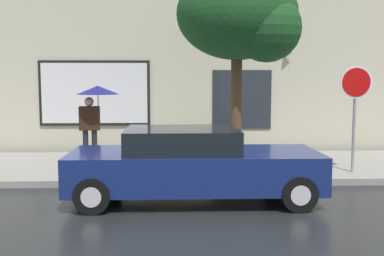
{
  "coord_description": "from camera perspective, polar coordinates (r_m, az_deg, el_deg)",
  "views": [
    {
      "loc": [
        -0.26,
        -8.82,
        2.32
      ],
      "look_at": [
        0.11,
        1.8,
        1.2
      ],
      "focal_mm": 43.32,
      "sensor_mm": 36.0,
      "label": 1
    }
  ],
  "objects": [
    {
      "name": "sidewalk",
      "position": [
        12.04,
        -0.73,
        -4.73
      ],
      "size": [
        20.0,
        4.0,
        0.15
      ],
      "primitive_type": "cube",
      "color": "gray",
      "rests_on": "ground"
    },
    {
      "name": "pedestrian_with_umbrella",
      "position": [
        12.1,
        -11.82,
        3.3
      ],
      "size": [
        1.09,
        1.09,
        2.01
      ],
      "color": "black",
      "rests_on": "sidewalk"
    },
    {
      "name": "stop_sign",
      "position": [
        11.34,
        19.47,
        3.57
      ],
      "size": [
        0.76,
        0.1,
        2.48
      ],
      "color": "gray",
      "rests_on": "sidewalk"
    },
    {
      "name": "building_facade",
      "position": [
        14.37,
        -1.07,
        10.64
      ],
      "size": [
        20.0,
        0.67,
        7.0
      ],
      "color": "beige",
      "rests_on": "ground"
    },
    {
      "name": "ground_plane",
      "position": [
        9.13,
        -0.3,
        -8.71
      ],
      "size": [
        60.0,
        60.0,
        0.0
      ],
      "primitive_type": "plane",
      "color": "black"
    },
    {
      "name": "parked_car",
      "position": [
        8.86,
        0.02,
        -4.55
      ],
      "size": [
        4.71,
        1.91,
        1.39
      ],
      "color": "navy",
      "rests_on": "ground"
    },
    {
      "name": "street_tree",
      "position": [
        11.19,
        6.31,
        13.33
      ],
      "size": [
        2.86,
        2.43,
        4.77
      ],
      "color": "#4C3823",
      "rests_on": "sidewalk"
    },
    {
      "name": "fire_hydrant",
      "position": [
        10.93,
        -2.94,
        -3.49
      ],
      "size": [
        0.3,
        0.44,
        0.75
      ],
      "color": "yellow",
      "rests_on": "sidewalk"
    }
  ]
}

